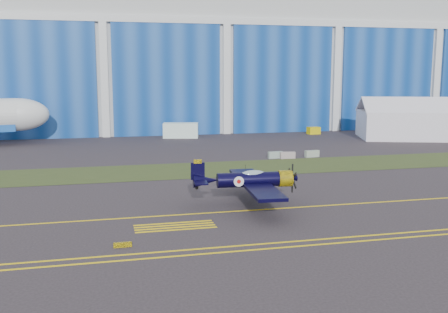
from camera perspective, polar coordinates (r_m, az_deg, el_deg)
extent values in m
plane|color=#342C32|center=(52.35, 13.22, -3.61)|extent=(260.00, 260.00, 0.00)
cube|color=#475128|center=(64.90, 7.69, -0.99)|extent=(260.00, 10.00, 0.02)
cube|color=silver|center=(119.87, -2.36, 10.87)|extent=(220.00, 45.00, 30.00)
cube|color=#0F3F94|center=(97.55, 0.28, 8.34)|extent=(220.00, 0.60, 20.00)
cube|color=silver|center=(97.94, 0.29, 14.56)|extent=(220.00, 0.70, 1.20)
cube|color=yellow|center=(48.06, 15.90, -4.84)|extent=(200.00, 0.20, 0.02)
cube|color=yellow|center=(40.38, 22.55, -7.86)|extent=(80.00, 0.20, 0.02)
cube|color=yellow|center=(41.15, 21.73, -7.49)|extent=(80.00, 0.20, 0.02)
cube|color=yellow|center=(35.36, -10.97, -9.41)|extent=(1.20, 0.15, 0.35)
cube|color=white|center=(92.18, -4.73, 2.85)|extent=(6.43, 3.69, 2.62)
cube|color=yellow|center=(98.93, 9.72, 2.80)|extent=(2.41, 1.68, 1.32)
cube|color=#8A9E98|center=(70.18, 5.63, 0.17)|extent=(2.03, 0.71, 0.90)
cube|color=#9F8C92|center=(70.09, 6.94, 0.13)|extent=(2.04, 0.77, 0.90)
cube|color=#919F8F|center=(71.86, 9.55, 0.29)|extent=(2.07, 0.88, 0.90)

